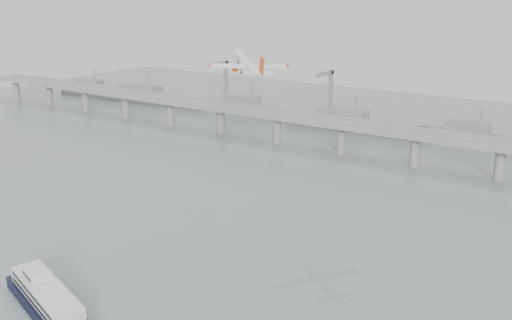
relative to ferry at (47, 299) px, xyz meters
The scene contains 5 objects.
ground 44.45m from the ferry, 56.08° to the left, with size 900.00×900.00×0.00m, color slate.
bridge 238.24m from the ferry, 84.32° to the left, with size 800.00×22.00×23.90m.
distant_fleet 328.87m from the ferry, 113.41° to the left, with size 453.00×60.90×40.00m.
ferry is the anchor object (origin of this frame).
airliner 125.87m from the ferry, 83.16° to the left, with size 34.27×32.33×11.48m.
Camera 1 is at (137.43, -148.45, 108.28)m, focal length 42.00 mm.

